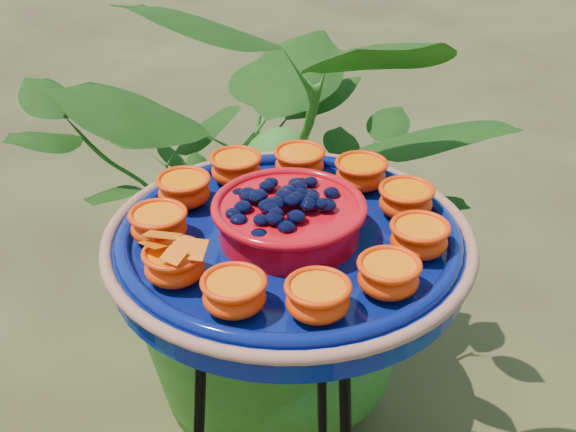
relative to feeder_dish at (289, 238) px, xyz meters
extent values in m
torus|color=black|center=(0.00, 0.00, -0.04)|extent=(0.28, 0.28, 0.01)
cylinder|color=#071255|center=(0.00, 0.00, -0.02)|extent=(0.50, 0.50, 0.04)
torus|color=#B0684F|center=(0.00, 0.00, 0.00)|extent=(0.42, 0.42, 0.01)
torus|color=#071255|center=(0.00, 0.00, 0.00)|extent=(0.38, 0.38, 0.02)
cylinder|color=#BF0710|center=(0.00, 0.00, 0.02)|extent=(0.19, 0.19, 0.04)
torus|color=#BF0710|center=(0.00, 0.00, 0.04)|extent=(0.17, 0.17, 0.01)
ellipsoid|color=black|center=(0.00, 0.00, 0.05)|extent=(0.14, 0.14, 0.03)
ellipsoid|color=#FF3502|center=(0.13, 0.07, 0.02)|extent=(0.06, 0.06, 0.03)
cylinder|color=orange|center=(0.13, 0.07, 0.03)|extent=(0.06, 0.06, 0.01)
ellipsoid|color=#FF3502|center=(0.07, 0.12, 0.02)|extent=(0.06, 0.06, 0.03)
cylinder|color=orange|center=(0.07, 0.12, 0.03)|extent=(0.06, 0.06, 0.01)
ellipsoid|color=#FF3502|center=(-0.01, 0.14, 0.02)|extent=(0.06, 0.06, 0.03)
cylinder|color=orange|center=(-0.01, 0.14, 0.03)|extent=(0.06, 0.06, 0.01)
ellipsoid|color=#FF3502|center=(-0.08, 0.12, 0.02)|extent=(0.06, 0.06, 0.03)
cylinder|color=orange|center=(-0.08, 0.12, 0.03)|extent=(0.06, 0.06, 0.01)
ellipsoid|color=#FF3502|center=(-0.13, 0.05, 0.02)|extent=(0.06, 0.06, 0.03)
cylinder|color=orange|center=(-0.13, 0.05, 0.03)|extent=(0.06, 0.06, 0.01)
ellipsoid|color=#FF3502|center=(-0.14, -0.03, 0.02)|extent=(0.06, 0.06, 0.03)
cylinder|color=orange|center=(-0.14, -0.03, 0.03)|extent=(0.06, 0.06, 0.01)
ellipsoid|color=#FF3502|center=(-0.10, -0.10, 0.02)|extent=(0.06, 0.06, 0.03)
cylinder|color=orange|center=(-0.10, -0.10, 0.03)|extent=(0.06, 0.06, 0.01)
ellipsoid|color=#FF3502|center=(-0.03, -0.14, 0.02)|extent=(0.06, 0.06, 0.03)
cylinder|color=orange|center=(-0.03, -0.14, 0.03)|extent=(0.06, 0.06, 0.01)
ellipsoid|color=#FF3502|center=(0.05, -0.13, 0.02)|extent=(0.06, 0.06, 0.03)
cylinder|color=orange|center=(0.05, -0.13, 0.03)|extent=(0.06, 0.06, 0.01)
ellipsoid|color=#FF3502|center=(0.11, -0.09, 0.02)|extent=(0.06, 0.06, 0.03)
cylinder|color=orange|center=(0.11, -0.09, 0.03)|extent=(0.06, 0.06, 0.01)
ellipsoid|color=#FF3502|center=(0.14, -0.01, 0.02)|extent=(0.06, 0.06, 0.03)
cylinder|color=orange|center=(0.14, -0.01, 0.03)|extent=(0.06, 0.06, 0.01)
cylinder|color=black|center=(-0.03, -0.14, 0.04)|extent=(0.02, 0.02, 0.00)
cube|color=orange|center=(-0.05, -0.13, 0.05)|extent=(0.04, 0.04, 0.01)
cube|color=orange|center=(-0.01, -0.13, 0.05)|extent=(0.04, 0.04, 0.01)
imported|color=#275316|center=(-0.41, 0.46, -0.32)|extent=(1.09, 1.02, 0.99)
camera|label=1|loc=(0.49, -0.57, 0.48)|focal=50.00mm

